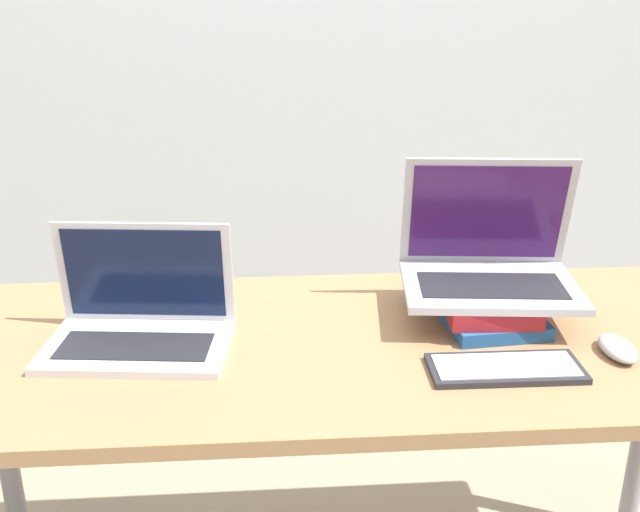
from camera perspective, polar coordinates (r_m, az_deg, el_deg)
name	(u,v)px	position (r m, az deg, el deg)	size (l,w,h in m)	color
wall_back	(311,8)	(2.53, -0.70, 18.35)	(8.00, 0.05, 2.70)	silver
desk	(347,375)	(1.55, 2.08, -9.08)	(1.75, 0.67, 0.78)	#9E754C
laptop_left	(140,321)	(1.51, -13.57, -4.87)	(0.37, 0.26, 0.23)	silver
book_stack	(484,302)	(1.62, 12.37, -3.45)	(0.22, 0.29, 0.07)	#235693
laptop_on_books	(489,261)	(1.61, 12.74, -0.38)	(0.38, 0.29, 0.26)	#B2B2B7
wireless_keyboard	(505,368)	(1.43, 13.95, -8.30)	(0.28, 0.12, 0.01)	#28282D
mouse	(618,348)	(1.55, 21.74, -6.54)	(0.06, 0.11, 0.03)	#B2B2B7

